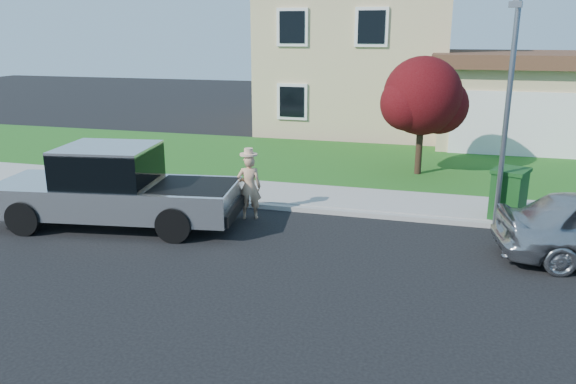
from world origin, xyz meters
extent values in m
plane|color=black|center=(0.00, 0.00, 0.00)|extent=(80.00, 80.00, 0.00)
cube|color=gray|center=(1.00, 2.90, 0.06)|extent=(40.00, 0.20, 0.12)
cube|color=gray|center=(1.00, 4.00, 0.07)|extent=(40.00, 2.00, 0.15)
cube|color=#214E16|center=(1.00, 8.50, 0.05)|extent=(40.00, 7.00, 0.10)
cube|color=tan|center=(0.00, 17.00, 3.20)|extent=(8.00, 9.00, 6.40)
cube|color=tan|center=(6.50, 14.00, 1.60)|extent=(5.50, 6.00, 3.20)
cube|color=white|center=(6.50, 10.98, 1.25)|extent=(4.60, 0.12, 2.30)
cube|color=#4C2D1E|center=(6.50, 14.00, 3.40)|extent=(6.20, 6.80, 0.50)
cube|color=white|center=(-2.20, 12.45, 4.60)|extent=(1.30, 0.10, 1.50)
cube|color=white|center=(1.00, 12.45, 4.60)|extent=(1.30, 0.10, 1.50)
cube|color=black|center=(-2.20, 12.45, 1.60)|extent=(1.30, 0.10, 1.50)
cylinder|color=black|center=(-5.00, -0.41, 0.39)|extent=(0.82, 0.40, 0.79)
cylinder|color=black|center=(-5.25, 1.39, 0.39)|extent=(0.82, 0.40, 0.79)
cylinder|color=black|center=(-1.54, 0.08, 0.39)|extent=(0.82, 0.40, 0.79)
cylinder|color=black|center=(-1.79, 1.87, 0.39)|extent=(0.82, 0.40, 0.79)
cube|color=silver|center=(-3.32, 0.74, 0.68)|extent=(5.83, 2.73, 0.71)
cube|color=black|center=(-3.47, 0.72, 1.43)|extent=(2.30, 2.10, 0.84)
cube|color=silver|center=(-3.47, 0.72, 1.86)|extent=(2.30, 2.10, 0.08)
cube|color=black|center=(-1.47, 1.00, 1.01)|extent=(1.99, 1.90, 0.06)
cube|color=black|center=(-6.13, 0.35, 0.54)|extent=(0.38, 1.87, 0.39)
cube|color=black|center=(-0.52, 1.14, 0.49)|extent=(0.38, 1.87, 0.25)
cube|color=black|center=(-4.40, 1.66, 1.33)|extent=(0.15, 0.23, 0.18)
imported|color=tan|center=(-0.48, 2.03, 0.80)|extent=(0.66, 0.53, 1.60)
cylinder|color=#D6A989|center=(-0.48, 2.03, 1.62)|extent=(0.43, 0.43, 0.04)
cylinder|color=#D6A989|center=(-0.48, 2.03, 1.68)|extent=(0.21, 0.21, 0.15)
cylinder|color=black|center=(3.29, 7.34, 0.93)|extent=(0.21, 0.21, 1.66)
sphere|color=#470F12|center=(3.29, 7.34, 2.54)|extent=(2.39, 2.39, 2.39)
sphere|color=#470F12|center=(3.81, 7.65, 2.23)|extent=(1.77, 1.77, 1.77)
sphere|color=#470F12|center=(2.87, 7.03, 2.34)|extent=(1.66, 1.66, 1.66)
cube|color=#113E14|center=(5.56, 3.27, 0.71)|extent=(0.91, 0.97, 1.11)
cube|color=#113E14|center=(5.56, 3.27, 1.31)|extent=(1.00, 1.06, 0.09)
cylinder|color=slate|center=(5.28, 2.75, 2.52)|extent=(0.12, 0.12, 5.03)
cube|color=slate|center=(5.22, 2.50, 5.03)|extent=(0.24, 0.57, 0.12)
cube|color=slate|center=(5.17, 2.26, 4.95)|extent=(0.28, 0.23, 0.12)
camera|label=1|loc=(3.91, -10.37, 4.43)|focal=35.00mm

